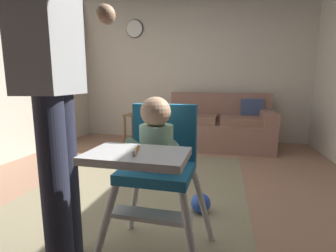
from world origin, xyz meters
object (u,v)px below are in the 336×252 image
couch (219,126)px  toy_ball (201,203)px  high_chair (157,154)px  toy_ball_second (72,157)px  sippy_cup (140,111)px  wall_clock (135,29)px  adult_standing (54,83)px  side_table (139,123)px

couch → toy_ball: 2.18m
high_chair → toy_ball_second: size_ratio=6.21×
toy_ball_second → sippy_cup: bearing=63.0°
high_chair → sippy_cup: 2.75m
high_chair → wall_clock: 3.77m
couch → adult_standing: bearing=-14.6°
adult_standing → toy_ball_second: (-1.05, 1.58, -0.92)m
couch → toy_ball: couch is taller
toy_ball_second → wall_clock: wall_clock is taller
couch → high_chair: size_ratio=1.76×
high_chair → wall_clock: (-1.33, 3.26, 1.37)m
toy_ball_second → adult_standing: bearing=-56.2°
toy_ball → wall_clock: wall_clock is taller
toy_ball → side_table: (-1.21, 1.95, 0.30)m
toy_ball → sippy_cup: sippy_cup is taller
toy_ball_second → sippy_cup: (0.55, 1.09, 0.49)m
toy_ball → wall_clock: bearing=119.7°
couch → adult_standing: size_ratio=0.94×
toy_ball_second → wall_clock: size_ratio=0.46×
high_chair → toy_ball_second: high_chair is taller
sippy_cup → wall_clock: 1.62m
side_table → high_chair: bearing=-67.9°
sippy_cup → toy_ball_second: bearing=-117.0°
toy_ball → toy_ball_second: (-1.73, 0.86, -0.00)m
toy_ball → couch: bearing=88.1°
adult_standing → wall_clock: size_ratio=5.37×
high_chair → toy_ball: 0.85m
couch → adult_standing: (-0.75, -2.88, 0.66)m
high_chair → toy_ball: size_ratio=6.03×
sippy_cup → wall_clock: (-0.33, 0.69, 1.43)m
couch → wall_clock: size_ratio=5.06×
toy_ball → sippy_cup: (-1.18, 1.95, 0.49)m
toy_ball_second → side_table: 1.24m
high_chair → wall_clock: size_ratio=2.87×
toy_ball_second → sippy_cup: 1.32m
adult_standing → sippy_cup: bearing=88.9°
couch → toy_ball_second: couch is taller
wall_clock → toy_ball: bearing=-60.3°
adult_standing → toy_ball: (0.68, 0.71, -0.92)m
adult_standing → side_table: adult_standing is taller
side_table → sippy_cup: sippy_cup is taller
couch → sippy_cup: size_ratio=16.50×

